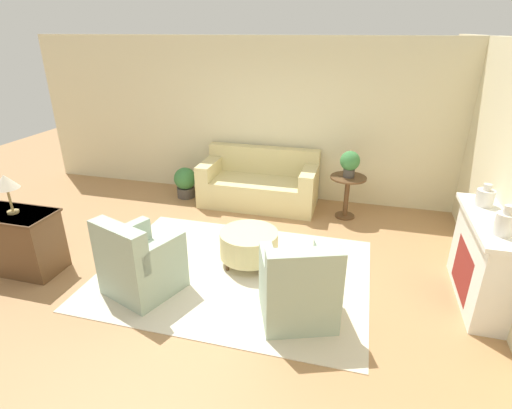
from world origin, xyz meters
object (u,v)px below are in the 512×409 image
object	(u,v)px
armchair_right	(299,289)
ottoman_table	(249,244)
table_lamp	(5,183)
vase_mantel_near	(485,197)
couch	(259,185)
armchair_left	(139,264)
dresser	(21,241)
potted_plant_floor	(185,182)
vase_mantel_far	(504,223)
side_table	(347,190)
potted_plant_on_side_table	(350,162)

from	to	relation	value
armchair_right	ottoman_table	xyz separation A→B (m)	(-0.81, 0.92, -0.08)
table_lamp	vase_mantel_near	bearing A→B (deg)	12.39
couch	vase_mantel_near	size ratio (longest dim) A/B	7.79
armchair_left	dresser	size ratio (longest dim) A/B	1.00
potted_plant_floor	armchair_left	bearing A→B (deg)	-76.03
couch	vase_mantel_near	xyz separation A→B (m)	(3.10, -1.69, 0.78)
table_lamp	couch	bearing A→B (deg)	50.57
armchair_right	table_lamp	world-z (taller)	table_lamp
vase_mantel_near	ottoman_table	bearing A→B (deg)	-173.16
vase_mantel_near	vase_mantel_far	world-z (taller)	vase_mantel_far
side_table	potted_plant_floor	size ratio (longest dim) A/B	1.26
armchair_right	ottoman_table	bearing A→B (deg)	131.22
table_lamp	side_table	bearing A→B (deg)	34.72
ottoman_table	potted_plant_floor	bearing A→B (deg)	132.48
couch	armchair_right	size ratio (longest dim) A/B	2.09
armchair_left	vase_mantel_near	xyz separation A→B (m)	(3.78, 1.25, 0.75)
armchair_right	vase_mantel_far	xyz separation A→B (m)	(1.91, 0.51, 0.77)
couch	dresser	distance (m)	3.74
armchair_left	table_lamp	size ratio (longest dim) A/B	1.95
side_table	table_lamp	distance (m)	4.81
ottoman_table	vase_mantel_far	xyz separation A→B (m)	(2.71, -0.41, 0.85)
armchair_right	vase_mantel_far	size ratio (longest dim) A/B	3.11
armchair_left	side_table	bearing A→B (deg)	51.17
vase_mantel_near	armchair_right	bearing A→B (deg)	-146.82
armchair_left	potted_plant_floor	distance (m)	2.96
vase_mantel_far	table_lamp	xyz separation A→B (m)	(-5.47, -0.47, 0.05)
couch	table_lamp	bearing A→B (deg)	-129.43
vase_mantel_far	armchair_right	bearing A→B (deg)	-165.02
ottoman_table	vase_mantel_near	distance (m)	2.86
couch	side_table	bearing A→B (deg)	-6.86
ottoman_table	vase_mantel_far	bearing A→B (deg)	-8.62
ottoman_table	side_table	xyz separation A→B (m)	(1.15, 1.83, 0.19)
side_table	potted_plant_floor	distance (m)	2.94
couch	side_table	xyz separation A→B (m)	(1.53, -0.18, 0.14)
ottoman_table	vase_mantel_far	distance (m)	2.87
potted_plant_floor	table_lamp	distance (m)	3.12
armchair_right	potted_plant_floor	distance (m)	3.86
couch	side_table	size ratio (longest dim) A/B	2.84
ottoman_table	vase_mantel_near	size ratio (longest dim) A/B	2.95
vase_mantel_far	potted_plant_on_side_table	distance (m)	2.74
armchair_right	dresser	world-z (taller)	armchair_right
armchair_left	vase_mantel_far	world-z (taller)	vase_mantel_far
armchair_left	side_table	size ratio (longest dim) A/B	1.36
armchair_right	table_lamp	size ratio (longest dim) A/B	1.95
side_table	armchair_right	bearing A→B (deg)	-97.02
side_table	dresser	bearing A→B (deg)	-145.28
dresser	table_lamp	xyz separation A→B (m)	(0.00, -0.00, 0.79)
potted_plant_on_side_table	armchair_right	bearing A→B (deg)	-97.02
vase_mantel_near	armchair_left	bearing A→B (deg)	-161.76
couch	potted_plant_floor	size ratio (longest dim) A/B	3.57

